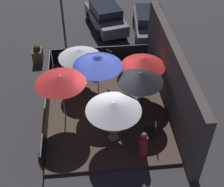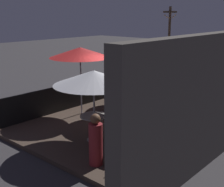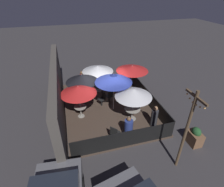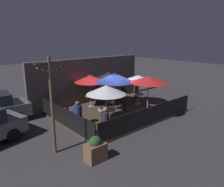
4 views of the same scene
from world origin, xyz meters
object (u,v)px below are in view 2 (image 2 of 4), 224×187
object	(u,v)px
patio_chair_0	(133,140)
patio_chair_2	(190,90)
dining_table_1	(140,89)
planter_box	(131,78)
dining_table_0	(94,121)
patron_2	(134,82)
patio_umbrella_0	(94,78)
patio_umbrella_1	(140,58)
patron_1	(173,86)
patron_0	(96,141)
patio_umbrella_5	(137,52)
patio_chair_1	(122,107)
patio_umbrella_3	(166,70)
dining_table_2	(194,110)
patio_umbrella_4	(80,52)
light_post	(169,44)
patio_umbrella_2	(197,69)
patio_chair_3	(140,108)

from	to	relation	value
patio_chair_0	patio_chair_2	bearing A→B (deg)	-67.15
dining_table_1	planter_box	distance (m)	3.50
planter_box	dining_table_0	bearing A→B (deg)	30.04
patio_chair_0	patron_2	xyz separation A→B (m)	(-4.90, -3.77, 0.07)
patio_umbrella_0	patio_umbrella_1	size ratio (longest dim) A/B	1.07
patron_1	planter_box	xyz separation A→B (m)	(-1.20, -3.12, -0.25)
dining_table_1	patron_0	bearing A→B (deg)	25.47
patio_umbrella_5	dining_table_1	xyz separation A→B (m)	(-1.26, -0.78, -1.60)
dining_table_1	patio_chair_1	xyz separation A→B (m)	(2.06, 0.82, -0.12)
patio_umbrella_3	patron_0	xyz separation A→B (m)	(2.56, -0.24, -1.38)
patio_umbrella_1	patio_chair_0	world-z (taller)	patio_umbrella_1
dining_table_2	patio_umbrella_4	bearing A→B (deg)	-70.28
patio_umbrella_0	patio_chair_0	bearing A→B (deg)	81.10
patio_chair_0	light_post	size ratio (longest dim) A/B	0.24
patio_umbrella_0	patio_umbrella_5	xyz separation A→B (m)	(-2.52, -0.45, 0.41)
patio_umbrella_2	patio_chair_2	world-z (taller)	patio_umbrella_2
dining_table_1	patio_chair_2	distance (m)	2.02
patio_umbrella_2	patio_chair_2	xyz separation A→B (m)	(-2.44, -1.42, -1.35)
dining_table_1	patron_0	xyz separation A→B (m)	(4.81, 2.29, -0.03)
patron_0	dining_table_2	bearing A→B (deg)	149.33
patio_umbrella_0	patron_2	distance (m)	5.28
patio_umbrella_4	light_post	bearing A→B (deg)	-179.67
patio_umbrella_1	patron_0	distance (m)	5.47
patio_chair_0	patio_chair_3	xyz separation A→B (m)	(-2.18, -1.43, -0.00)
patio_umbrella_4	patron_2	distance (m)	3.61
light_post	patron_0	bearing A→B (deg)	20.88
light_post	patron_1	bearing A→B (deg)	36.59
patio_umbrella_3	patio_chair_1	distance (m)	2.26
dining_table_0	patio_chair_1	distance (m)	1.77
patron_1	light_post	size ratio (longest dim) A/B	0.34
patio_chair_2	patron_0	bearing A→B (deg)	54.02
dining_table_0	dining_table_1	size ratio (longest dim) A/B	0.87
patio_umbrella_5	dining_table_0	world-z (taller)	patio_umbrella_5
patio_umbrella_2	patio_chair_0	size ratio (longest dim) A/B	2.22
patio_chair_3	planter_box	bearing A→B (deg)	103.03
patio_umbrella_1	patio_umbrella_5	bearing A→B (deg)	31.68
patio_umbrella_1	dining_table_0	xyz separation A→B (m)	(3.78, 1.23, -1.26)
patio_umbrella_2	light_post	bearing A→B (deg)	-140.14
patio_umbrella_1	planter_box	bearing A→B (deg)	-136.23
patron_2	planter_box	world-z (taller)	patron_2
patio_chair_0	patio_umbrella_4	bearing A→B (deg)	-15.69
patio_umbrella_2	patron_1	distance (m)	3.46
dining_table_0	patio_umbrella_4	bearing A→B (deg)	-124.59
patio_umbrella_2	patio_umbrella_1	bearing A→B (deg)	-109.95
patio_chair_1	patio_chair_2	distance (m)	3.51
patio_umbrella_1	light_post	xyz separation A→B (m)	(-3.42, -0.85, 0.23)
patio_umbrella_5	patron_0	bearing A→B (deg)	23.09
patio_umbrella_2	patio_chair_1	distance (m)	2.68
planter_box	dining_table_1	bearing A→B (deg)	43.77
patio_chair_2	patron_0	size ratio (longest dim) A/B	0.75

